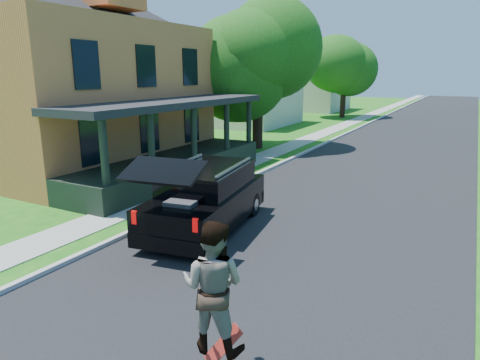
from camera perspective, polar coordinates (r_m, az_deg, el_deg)
The scene contains 13 objects.
ground at distance 9.29m, azimuth 2.88°, elevation -12.46°, with size 140.00×140.00×0.00m, color #165E12.
street at distance 28.04m, azimuth 20.97°, elevation 4.67°, with size 8.00×120.00×0.02m, color black.
curb at distance 28.84m, azimuth 12.97°, elevation 5.48°, with size 0.15×120.00×0.12m, color #A7A7A2.
sidewalk at distance 29.29m, azimuth 10.05°, elevation 5.75°, with size 1.30×120.00×0.03m, color #9F9F96.
front_walk at distance 19.24m, azimuth -15.15°, elevation 1.16°, with size 6.50×1.20×0.03m, color #9F9F96.
main_house at distance 21.23m, azimuth -22.78°, elevation 15.15°, with size 15.56×15.56×10.10m.
neighbor_house_mid at distance 35.83m, azimuth 0.08°, elevation 14.18°, with size 12.78×12.78×8.30m.
neighbor_house_far at distance 50.47m, azimuth 9.03°, elevation 14.00°, with size 12.78×12.78×8.30m.
black_suv at distance 11.52m, azimuth -4.57°, elevation -2.42°, with size 2.58×5.17×2.31m.
skateboarder at distance 6.05m, azimuth -3.63°, elevation -13.96°, with size 1.03×0.86×1.90m.
skateboard at distance 6.61m, azimuth -2.27°, elevation -21.32°, with size 0.60×0.23×0.72m.
tree_left_mid at distance 24.15m, azimuth 2.44°, elevation 16.68°, with size 6.42×6.54×8.21m.
tree_left_far at distance 42.27m, azimuth 13.80°, elevation 14.98°, with size 5.70×5.65×8.08m.
Camera 1 is at (3.56, -7.50, 4.15)m, focal length 32.00 mm.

